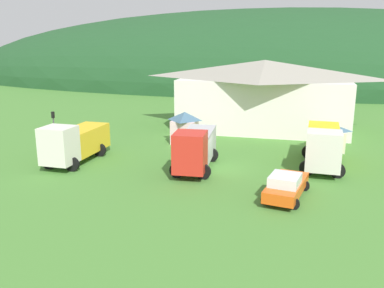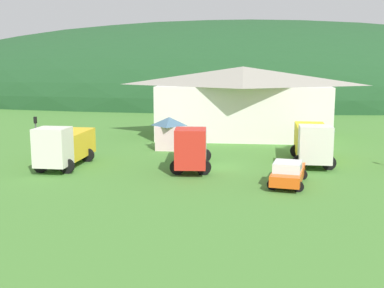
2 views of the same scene
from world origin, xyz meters
name	(u,v)px [view 1 (image 1 of 2)]	position (x,y,z in m)	size (l,w,h in m)	color
ground_plane	(220,169)	(0.00, 0.00, 0.00)	(200.00, 200.00, 0.00)	#477F33
forested_hill_backdrop	(273,83)	(0.00, 67.65, 0.00)	(159.53, 60.00, 32.92)	#1E4723
depot_building	(264,94)	(1.92, 15.94, 3.90)	(19.15, 10.49, 7.57)	white
play_shed_cream	(330,136)	(8.54, 8.06, 1.26)	(2.69, 2.39, 2.45)	beige
play_shed_pink	(185,127)	(-4.82, 7.46, 1.56)	(2.48, 2.52, 3.03)	beige
heavy_rig_striped	(74,142)	(-11.74, -1.05, 1.72)	(3.28, 7.16, 3.37)	silver
crane_truck_red	(195,147)	(-1.86, -0.41, 1.75)	(3.32, 7.53, 3.37)	red
flatbed_truck_yellow	(323,145)	(7.61, 2.58, 1.80)	(3.43, 7.72, 3.36)	silver
service_pickup_orange	(286,186)	(5.09, -4.78, 0.83)	(2.94, 5.25, 1.66)	#EB5615
traffic_light_west	(54,127)	(-15.09, 1.45, 2.26)	(0.20, 0.32, 3.62)	#4C4C51
traffic_cone_near_pickup	(278,176)	(4.44, -0.54, 0.00)	(0.36, 0.36, 0.63)	orange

